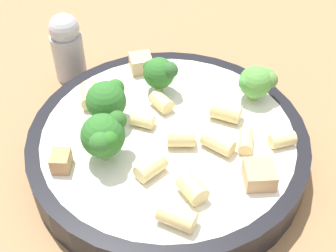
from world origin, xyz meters
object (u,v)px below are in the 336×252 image
at_px(rigatoni_3, 193,189).
at_px(rigatoni_8, 177,217).
at_px(broccoli_floret_1, 104,136).
at_px(chicken_chunk_0, 259,175).
at_px(pasta_bowl, 168,145).
at_px(chicken_chunk_1, 141,63).
at_px(rigatoni_2, 226,112).
at_px(broccoli_floret_0, 257,81).
at_px(rigatoni_4, 181,137).
at_px(rigatoni_9, 161,102).
at_px(chicken_chunk_2, 61,161).
at_px(rigatoni_1, 89,95).
at_px(rigatoni_5, 218,143).
at_px(rigatoni_0, 143,120).
at_px(pepper_shaker, 67,47).
at_px(broccoli_floret_3, 160,72).
at_px(broccoli_floret_2, 107,100).
at_px(rigatoni_7, 282,140).
at_px(rigatoni_6, 151,167).
at_px(rigatoni_10, 246,141).

distance_m(rigatoni_3, rigatoni_8, 0.03).
bearing_deg(broccoli_floret_1, chicken_chunk_0, 170.83).
xyz_separation_m(pasta_bowl, chicken_chunk_1, (0.03, -0.10, 0.02)).
bearing_deg(rigatoni_2, broccoli_floret_1, 27.28).
height_order(broccoli_floret_0, rigatoni_3, broccoli_floret_0).
height_order(rigatoni_4, chicken_chunk_0, rigatoni_4).
bearing_deg(broccoli_floret_0, rigatoni_2, 44.78).
relative_size(pasta_bowl, broccoli_floret_0, 6.74).
height_order(rigatoni_9, chicken_chunk_2, same).
xyz_separation_m(rigatoni_1, rigatoni_8, (-0.09, 0.14, 0.00)).
relative_size(rigatoni_5, chicken_chunk_1, 1.28).
height_order(broccoli_floret_1, rigatoni_8, broccoli_floret_1).
bearing_deg(rigatoni_0, pepper_shaker, -51.82).
distance_m(broccoli_floret_3, chicken_chunk_1, 0.04).
bearing_deg(chicken_chunk_0, pasta_bowl, -34.60).
distance_m(pasta_bowl, rigatoni_5, 0.05).
distance_m(broccoli_floret_2, rigatoni_2, 0.11).
xyz_separation_m(rigatoni_2, rigatoni_5, (0.01, 0.04, -0.00)).
height_order(broccoli_floret_3, rigatoni_3, broccoli_floret_3).
relative_size(rigatoni_8, rigatoni_9, 1.32).
xyz_separation_m(broccoli_floret_0, rigatoni_7, (-0.02, 0.06, -0.01)).
height_order(broccoli_floret_1, broccoli_floret_2, broccoli_floret_1).
bearing_deg(broccoli_floret_1, broccoli_floret_0, -148.06).
bearing_deg(broccoli_floret_3, rigatoni_7, 147.43).
xyz_separation_m(chicken_chunk_0, chicken_chunk_1, (0.11, -0.15, 0.00)).
distance_m(broccoli_floret_1, rigatoni_5, 0.10).
height_order(broccoli_floret_2, rigatoni_6, broccoli_floret_2).
distance_m(rigatoni_2, chicken_chunk_2, 0.16).
xyz_separation_m(rigatoni_0, rigatoni_6, (-0.01, 0.06, 0.00)).
bearing_deg(pepper_shaker, chicken_chunk_0, 136.87).
xyz_separation_m(rigatoni_2, chicken_chunk_1, (0.09, -0.07, -0.00)).
bearing_deg(rigatoni_7, rigatoni_1, -16.34).
xyz_separation_m(broccoli_floret_0, rigatoni_4, (0.07, 0.07, -0.01)).
height_order(broccoli_floret_0, rigatoni_9, broccoli_floret_0).
xyz_separation_m(rigatoni_4, pepper_shaker, (0.13, -0.14, -0.00)).
height_order(rigatoni_6, chicken_chunk_1, chicken_chunk_1).
relative_size(rigatoni_3, rigatoni_6, 0.90).
height_order(rigatoni_5, chicken_chunk_2, same).
distance_m(rigatoni_4, rigatoni_7, 0.09).
xyz_separation_m(pasta_bowl, rigatoni_4, (-0.01, 0.01, 0.02)).
xyz_separation_m(rigatoni_0, rigatoni_10, (-0.09, 0.02, -0.00)).
relative_size(broccoli_floret_3, rigatoni_10, 1.59).
xyz_separation_m(rigatoni_7, rigatoni_8, (0.09, 0.09, 0.00)).
height_order(rigatoni_0, rigatoni_7, same).
relative_size(rigatoni_10, chicken_chunk_0, 0.93).
xyz_separation_m(rigatoni_5, rigatoni_10, (-0.02, -0.00, -0.00)).
bearing_deg(chicken_chunk_1, chicken_chunk_0, 126.12).
xyz_separation_m(rigatoni_3, pepper_shaker, (0.14, -0.20, -0.00)).
distance_m(broccoli_floret_0, broccoli_floret_3, 0.10).
bearing_deg(rigatoni_9, rigatoni_2, 168.12).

